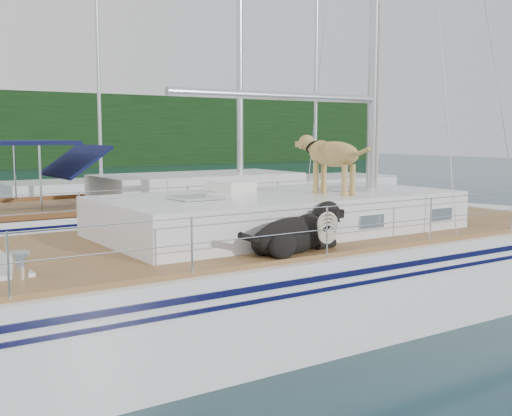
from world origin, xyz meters
TOP-DOWN VIEW (x-y plane):
  - ground at (0.00, 0.00)m, footprint 120.00×120.00m
  - main_sailboat at (0.10, -0.01)m, footprint 12.00×3.80m
  - neighbor_sailboat at (1.68, 6.08)m, footprint 11.00×3.50m
  - bg_boat_center at (4.00, 16.00)m, footprint 7.20×3.00m
  - bg_boat_east at (12.00, 13.00)m, footprint 6.40×3.00m

SIDE VIEW (x-z plane):
  - ground at x=0.00m, z-range 0.00..0.00m
  - bg_boat_center at x=4.00m, z-range -5.37..6.28m
  - bg_boat_east at x=12.00m, z-range -5.37..6.28m
  - neighbor_sailboat at x=1.68m, z-range -6.02..7.28m
  - main_sailboat at x=0.10m, z-range -6.33..7.68m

